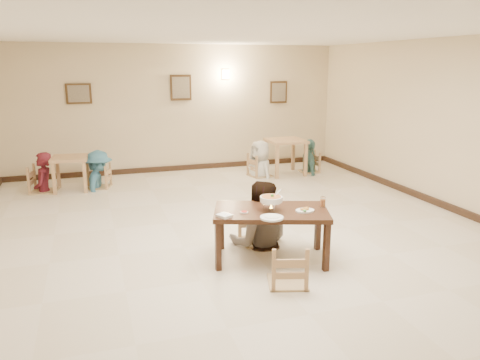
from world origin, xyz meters
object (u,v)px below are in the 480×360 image
object	(u,v)px
chair_near	(288,245)
bg_chair_rr	(310,153)
bg_chair_rl	(260,155)
main_table	(271,216)
bg_chair_lr	(98,166)
bg_diner_c	(260,141)
bg_diner_a	(40,153)
bg_table_right	(286,145)
bg_diner_b	(97,151)
curry_warmer	(271,199)
bg_table_left	(70,163)
bg_chair_ll	(42,167)
drink_glass	(323,202)
chair_far	(257,209)
main_diner	(260,181)
bg_diner_d	(310,139)

from	to	relation	value
chair_near	bg_chair_rr	world-z (taller)	chair_near
bg_chair_rl	main_table	bearing A→B (deg)	149.49
bg_chair_lr	bg_diner_c	distance (m)	3.62
bg_chair_rr	bg_diner_a	bearing A→B (deg)	-83.57
bg_table_right	bg_diner_b	size ratio (longest dim) A/B	0.53
main_table	bg_diner_c	distance (m)	4.81
main_table	curry_warmer	distance (m)	0.24
bg_table_left	bg_chair_ll	xyz separation A→B (m)	(-0.54, 0.03, -0.05)
drink_glass	curry_warmer	bearing A→B (deg)	174.47
bg_table_left	bg_chair_rl	bearing A→B (deg)	-0.18
bg_diner_a	bg_chair_lr	bearing A→B (deg)	95.95
chair_far	bg_table_right	bearing A→B (deg)	60.02
chair_near	bg_diner_a	bearing A→B (deg)	-43.38
bg_chair_lr	bg_table_right	bearing A→B (deg)	106.86
bg_table_right	bg_chair_lr	xyz separation A→B (m)	(-4.24, 0.05, -0.22)
curry_warmer	drink_glass	world-z (taller)	curry_warmer
main_table	bg_chair_rr	world-z (taller)	bg_chair_rr
bg_chair_rl	chair_far	bearing A→B (deg)	147.23
bg_chair_rl	bg_diner_a	distance (m)	4.69
bg_table_right	bg_chair_ll	distance (m)	5.32
main_diner	bg_diner_c	bearing A→B (deg)	-92.62
bg_chair_rl	bg_diner_c	world-z (taller)	bg_diner_c
bg_chair_rl	bg_diner_a	xyz separation A→B (m)	(-4.68, 0.04, 0.32)
bg_chair_lr	main_table	bearing A→B (deg)	41.62
bg_chair_rr	chair_far	bearing A→B (deg)	-28.66
bg_chair_ll	bg_chair_lr	bearing A→B (deg)	-78.43
chair_far	curry_warmer	size ratio (longest dim) A/B	3.06
chair_far	bg_diner_d	world-z (taller)	bg_diner_d
chair_far	main_diner	xyz separation A→B (m)	(0.02, -0.08, 0.44)
drink_glass	bg_diner_c	xyz separation A→B (m)	(0.85, 4.65, 0.08)
bg_chair_lr	bg_chair_rl	xyz separation A→B (m)	(3.60, -0.05, 0.03)
bg_chair_lr	bg_chair_rr	bearing A→B (deg)	107.26
bg_table_right	bg_chair_rl	bearing A→B (deg)	-179.58
curry_warmer	bg_chair_ll	world-z (taller)	bg_chair_ll
bg_table_right	bg_chair_lr	distance (m)	4.25
bg_diner_c	bg_table_left	bearing A→B (deg)	-103.80
chair_near	main_diner	size ratio (longest dim) A/B	0.52
drink_glass	bg_table_right	size ratio (longest dim) A/B	0.17
chair_near	bg_chair_lr	world-z (taller)	chair_near
bg_table_left	bg_diner_b	bearing A→B (deg)	4.25
bg_chair_rr	bg_diner_c	xyz separation A→B (m)	(-1.28, -0.03, 0.37)
main_diner	bg_chair_ll	xyz separation A→B (m)	(-3.20, 4.02, -0.42)
main_diner	bg_chair_lr	distance (m)	4.58
bg_diner_b	bg_diner_d	world-z (taller)	bg_diner_d
chair_near	bg_diner_c	xyz separation A→B (m)	(1.61, 5.28, 0.35)
chair_far	bg_diner_a	world-z (taller)	bg_diner_a
chair_near	bg_diner_a	size ratio (longest dim) A/B	0.59
drink_glass	bg_diner_b	xyz separation A→B (m)	(-2.75, 4.70, 0.04)
chair_far	bg_diner_d	xyz separation A→B (m)	(2.77, 3.94, 0.30)
bg_chair_rl	bg_diner_a	world-z (taller)	bg_diner_a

